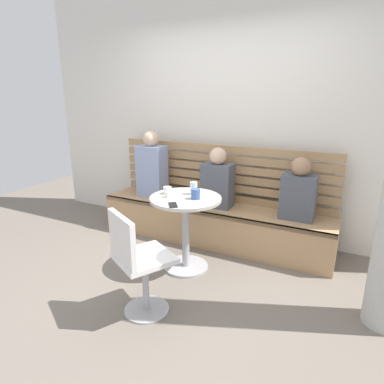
{
  "coord_description": "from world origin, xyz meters",
  "views": [
    {
      "loc": [
        1.41,
        -2.1,
        1.68
      ],
      "look_at": [
        0.01,
        0.66,
        0.75
      ],
      "focal_mm": 30.84,
      "sensor_mm": 36.0,
      "label": 1
    }
  ],
  "objects_px": {
    "person_child_middle": "(217,181)",
    "cup_glass_tall": "(194,188)",
    "person_child_left": "(299,192)",
    "cup_ceramic_white": "(167,190)",
    "phone_on_table": "(173,205)",
    "cup_mug_blue": "(196,194)",
    "booth_bench": "(212,223)",
    "white_chair": "(137,261)",
    "cup_espresso_small": "(168,194)",
    "cafe_table": "(186,219)",
    "person_adult": "(152,167)"
  },
  "relations": [
    {
      "from": "cup_glass_tall",
      "to": "phone_on_table",
      "type": "xyz_separation_m",
      "value": [
        -0.01,
        -0.38,
        -0.06
      ]
    },
    {
      "from": "person_child_left",
      "to": "cup_espresso_small",
      "type": "distance_m",
      "value": 1.32
    },
    {
      "from": "white_chair",
      "to": "person_adult",
      "type": "bearing_deg",
      "value": 119.44
    },
    {
      "from": "cup_mug_blue",
      "to": "cup_espresso_small",
      "type": "bearing_deg",
      "value": -164.0
    },
    {
      "from": "person_child_middle",
      "to": "cup_ceramic_white",
      "type": "distance_m",
      "value": 0.73
    },
    {
      "from": "booth_bench",
      "to": "white_chair",
      "type": "height_order",
      "value": "white_chair"
    },
    {
      "from": "person_child_left",
      "to": "person_adult",
      "type": "bearing_deg",
      "value": -179.56
    },
    {
      "from": "cafe_table",
      "to": "booth_bench",
      "type": "bearing_deg",
      "value": 91.1
    },
    {
      "from": "booth_bench",
      "to": "cafe_table",
      "type": "relative_size",
      "value": 3.65
    },
    {
      "from": "person_child_left",
      "to": "cup_ceramic_white",
      "type": "xyz_separation_m",
      "value": [
        -1.12,
        -0.7,
        0.05
      ]
    },
    {
      "from": "cup_glass_tall",
      "to": "cup_mug_blue",
      "type": "distance_m",
      "value": 0.15
    },
    {
      "from": "cup_ceramic_white",
      "to": "phone_on_table",
      "type": "bearing_deg",
      "value": -51.41
    },
    {
      "from": "cafe_table",
      "to": "cup_glass_tall",
      "type": "xyz_separation_m",
      "value": [
        0.02,
        0.12,
        0.28
      ]
    },
    {
      "from": "phone_on_table",
      "to": "cup_ceramic_white",
      "type": "bearing_deg",
      "value": 92.04
    },
    {
      "from": "cup_ceramic_white",
      "to": "phone_on_table",
      "type": "relative_size",
      "value": 0.57
    },
    {
      "from": "person_child_middle",
      "to": "cup_mug_blue",
      "type": "xyz_separation_m",
      "value": [
        0.07,
        -0.7,
        0.05
      ]
    },
    {
      "from": "person_child_middle",
      "to": "cup_glass_tall",
      "type": "xyz_separation_m",
      "value": [
        -0.01,
        -0.58,
        0.06
      ]
    },
    {
      "from": "person_adult",
      "to": "phone_on_table",
      "type": "distance_m",
      "value": 1.29
    },
    {
      "from": "white_chair",
      "to": "phone_on_table",
      "type": "distance_m",
      "value": 0.61
    },
    {
      "from": "cup_ceramic_white",
      "to": "cup_mug_blue",
      "type": "bearing_deg",
      "value": -3.95
    },
    {
      "from": "phone_on_table",
      "to": "cup_mug_blue",
      "type": "bearing_deg",
      "value": 33.08
    },
    {
      "from": "cafe_table",
      "to": "person_adult",
      "type": "bearing_deg",
      "value": 140.22
    },
    {
      "from": "person_child_left",
      "to": "cup_ceramic_white",
      "type": "relative_size",
      "value": 8.0
    },
    {
      "from": "person_child_left",
      "to": "cup_mug_blue",
      "type": "height_order",
      "value": "person_child_left"
    },
    {
      "from": "person_adult",
      "to": "cup_mug_blue",
      "type": "xyz_separation_m",
      "value": [
        0.95,
        -0.7,
        -0.02
      ]
    },
    {
      "from": "person_child_left",
      "to": "cup_glass_tall",
      "type": "relative_size",
      "value": 5.33
    },
    {
      "from": "white_chair",
      "to": "person_child_middle",
      "type": "xyz_separation_m",
      "value": [
        0.02,
        1.51,
        0.27
      ]
    },
    {
      "from": "person_adult",
      "to": "phone_on_table",
      "type": "relative_size",
      "value": 5.8
    },
    {
      "from": "person_child_left",
      "to": "phone_on_table",
      "type": "xyz_separation_m",
      "value": [
        -0.9,
        -0.97,
        0.02
      ]
    },
    {
      "from": "white_chair",
      "to": "cup_glass_tall",
      "type": "relative_size",
      "value": 7.08
    },
    {
      "from": "cup_ceramic_white",
      "to": "cup_espresso_small",
      "type": "height_order",
      "value": "cup_ceramic_white"
    },
    {
      "from": "person_child_left",
      "to": "cup_mug_blue",
      "type": "xyz_separation_m",
      "value": [
        -0.81,
        -0.72,
        0.07
      ]
    },
    {
      "from": "person_child_left",
      "to": "white_chair",
      "type": "bearing_deg",
      "value": -120.8
    },
    {
      "from": "white_chair",
      "to": "cup_mug_blue",
      "type": "height_order",
      "value": "white_chair"
    },
    {
      "from": "cup_glass_tall",
      "to": "cup_espresso_small",
      "type": "height_order",
      "value": "cup_glass_tall"
    },
    {
      "from": "person_adult",
      "to": "cup_mug_blue",
      "type": "bearing_deg",
      "value": -36.55
    },
    {
      "from": "cup_mug_blue",
      "to": "person_child_middle",
      "type": "bearing_deg",
      "value": 96.05
    },
    {
      "from": "person_adult",
      "to": "cup_ceramic_white",
      "type": "xyz_separation_m",
      "value": [
        0.63,
        -0.68,
        -0.03
      ]
    },
    {
      "from": "cup_ceramic_white",
      "to": "cafe_table",
      "type": "bearing_deg",
      "value": -4.88
    },
    {
      "from": "booth_bench",
      "to": "cup_ceramic_white",
      "type": "xyz_separation_m",
      "value": [
        -0.2,
        -0.67,
        0.55
      ]
    },
    {
      "from": "person_child_left",
      "to": "phone_on_table",
      "type": "height_order",
      "value": "person_child_left"
    },
    {
      "from": "white_chair",
      "to": "cup_mug_blue",
      "type": "xyz_separation_m",
      "value": [
        0.1,
        0.8,
        0.32
      ]
    },
    {
      "from": "booth_bench",
      "to": "phone_on_table",
      "type": "height_order",
      "value": "phone_on_table"
    },
    {
      "from": "cup_glass_tall",
      "to": "cup_espresso_small",
      "type": "distance_m",
      "value": 0.26
    },
    {
      "from": "cafe_table",
      "to": "person_adult",
      "type": "xyz_separation_m",
      "value": [
        -0.84,
        0.7,
        0.29
      ]
    },
    {
      "from": "person_child_middle",
      "to": "cup_ceramic_white",
      "type": "height_order",
      "value": "person_child_middle"
    },
    {
      "from": "cup_glass_tall",
      "to": "phone_on_table",
      "type": "relative_size",
      "value": 0.86
    },
    {
      "from": "booth_bench",
      "to": "cup_mug_blue",
      "type": "bearing_deg",
      "value": -79.99
    },
    {
      "from": "person_adult",
      "to": "cup_espresso_small",
      "type": "distance_m",
      "value": 1.04
    },
    {
      "from": "white_chair",
      "to": "cup_ceramic_white",
      "type": "height_order",
      "value": "white_chair"
    }
  ]
}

